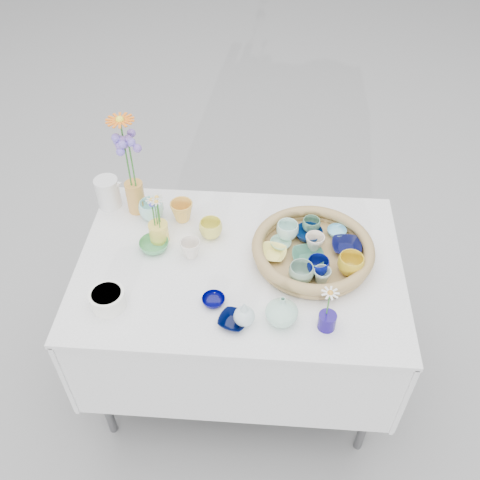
# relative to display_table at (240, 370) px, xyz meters

# --- Properties ---
(ground) EXTENTS (80.00, 80.00, 0.00)m
(ground) POSITION_rel_display_table_xyz_m (0.00, 0.00, 0.00)
(ground) COLOR gray
(display_table) EXTENTS (1.26, 0.86, 0.77)m
(display_table) POSITION_rel_display_table_xyz_m (0.00, 0.00, 0.00)
(display_table) COLOR white
(display_table) RESTS_ON ground
(wicker_tray) EXTENTS (0.47, 0.47, 0.08)m
(wicker_tray) POSITION_rel_display_table_xyz_m (0.28, 0.05, 0.80)
(wicker_tray) COLOR #9E7E48
(wicker_tray) RESTS_ON display_table
(tray_ceramic_0) EXTENTS (0.13, 0.13, 0.03)m
(tray_ceramic_0) POSITION_rel_display_table_xyz_m (0.27, 0.15, 0.80)
(tray_ceramic_0) COLOR #071F52
(tray_ceramic_0) RESTS_ON wicker_tray
(tray_ceramic_1) EXTENTS (0.12, 0.12, 0.03)m
(tray_ceramic_1) POSITION_rel_display_table_xyz_m (0.41, 0.09, 0.80)
(tray_ceramic_1) COLOR #090C38
(tray_ceramic_1) RESTS_ON wicker_tray
(tray_ceramic_2) EXTENTS (0.10, 0.10, 0.08)m
(tray_ceramic_2) POSITION_rel_display_table_xyz_m (0.42, -0.03, 0.82)
(tray_ceramic_2) COLOR gold
(tray_ceramic_2) RESTS_ON wicker_tray
(tray_ceramic_3) EXTENTS (0.14, 0.14, 0.03)m
(tray_ceramic_3) POSITION_rel_display_table_xyz_m (0.26, 0.02, 0.80)
(tray_ceramic_3) COLOR #377257
(tray_ceramic_3) RESTS_ON wicker_tray
(tray_ceramic_4) EXTENTS (0.11, 0.11, 0.07)m
(tray_ceramic_4) POSITION_rel_display_table_xyz_m (0.23, -0.09, 0.82)
(tray_ceramic_4) COLOR gray
(tray_ceramic_4) RESTS_ON wicker_tray
(tray_ceramic_5) EXTENTS (0.08, 0.08, 0.03)m
(tray_ceramic_5) POSITION_rel_display_table_xyz_m (0.16, 0.09, 0.80)
(tray_ceramic_5) COLOR #99CAB4
(tray_ceramic_5) RESTS_ON wicker_tray
(tray_ceramic_6) EXTENTS (0.10, 0.10, 0.07)m
(tray_ceramic_6) POSITION_rel_display_table_xyz_m (0.18, 0.14, 0.82)
(tray_ceramic_6) COLOR silver
(tray_ceramic_6) RESTS_ON wicker_tray
(tray_ceramic_7) EXTENTS (0.10, 0.10, 0.07)m
(tray_ceramic_7) POSITION_rel_display_table_xyz_m (0.29, 0.08, 0.82)
(tray_ceramic_7) COLOR beige
(tray_ceramic_7) RESTS_ON wicker_tray
(tray_ceramic_8) EXTENTS (0.10, 0.10, 0.02)m
(tray_ceramic_8) POSITION_rel_display_table_xyz_m (0.38, 0.17, 0.80)
(tray_ceramic_8) COLOR #72C1DF
(tray_ceramic_8) RESTS_ON wicker_tray
(tray_ceramic_9) EXTENTS (0.10, 0.10, 0.07)m
(tray_ceramic_9) POSITION_rel_display_table_xyz_m (0.30, -0.05, 0.82)
(tray_ceramic_9) COLOR #040B60
(tray_ceramic_9) RESTS_ON wicker_tray
(tray_ceramic_10) EXTENTS (0.13, 0.13, 0.03)m
(tray_ceramic_10) POSITION_rel_display_table_xyz_m (0.13, 0.03, 0.80)
(tray_ceramic_10) COLOR #F7E66A
(tray_ceramic_10) RESTS_ON wicker_tray
(tray_ceramic_11) EXTENTS (0.08, 0.08, 0.06)m
(tray_ceramic_11) POSITION_rel_display_table_xyz_m (0.31, -0.09, 0.81)
(tray_ceramic_11) COLOR #A1BFB4
(tray_ceramic_11) RESTS_ON wicker_tray
(tray_ceramic_12) EXTENTS (0.08, 0.08, 0.06)m
(tray_ceramic_12) POSITION_rel_display_table_xyz_m (0.28, 0.19, 0.81)
(tray_ceramic_12) COLOR #568B6A
(tray_ceramic_12) RESTS_ON wicker_tray
(loose_ceramic_0) EXTENTS (0.11, 0.11, 0.09)m
(loose_ceramic_0) POSITION_rel_display_table_xyz_m (-0.26, 0.24, 0.81)
(loose_ceramic_0) COLOR gold
(loose_ceramic_0) RESTS_ON display_table
(loose_ceramic_1) EXTENTS (0.11, 0.11, 0.07)m
(loose_ceramic_1) POSITION_rel_display_table_xyz_m (-0.13, 0.15, 0.80)
(loose_ceramic_1) COLOR #E0D650
(loose_ceramic_1) RESTS_ON display_table
(loose_ceramic_2) EXTENTS (0.15, 0.15, 0.04)m
(loose_ceramic_2) POSITION_rel_display_table_xyz_m (-0.34, 0.06, 0.78)
(loose_ceramic_2) COLOR #4CA062
(loose_ceramic_2) RESTS_ON display_table
(loose_ceramic_3) EXTENTS (0.11, 0.11, 0.08)m
(loose_ceramic_3) POSITION_rel_display_table_xyz_m (-0.19, 0.03, 0.80)
(loose_ceramic_3) COLOR silver
(loose_ceramic_3) RESTS_ON display_table
(loose_ceramic_4) EXTENTS (0.10, 0.10, 0.03)m
(loose_ceramic_4) POSITION_rel_display_table_xyz_m (-0.08, -0.20, 0.78)
(loose_ceramic_4) COLOR #000044
(loose_ceramic_4) RESTS_ON display_table
(loose_ceramic_5) EXTENTS (0.12, 0.12, 0.08)m
(loose_ceramic_5) POSITION_rel_display_table_xyz_m (-0.39, 0.24, 0.81)
(loose_ceramic_5) COLOR #A0DDD6
(loose_ceramic_5) RESTS_ON display_table
(loose_ceramic_6) EXTENTS (0.13, 0.13, 0.02)m
(loose_ceramic_6) POSITION_rel_display_table_xyz_m (-0.00, -0.29, 0.78)
(loose_ceramic_6) COLOR black
(loose_ceramic_6) RESTS_ON display_table
(fluted_bowl) EXTENTS (0.16, 0.16, 0.07)m
(fluted_bowl) POSITION_rel_display_table_xyz_m (-0.45, -0.24, 0.80)
(fluted_bowl) COLOR white
(fluted_bowl) RESTS_ON display_table
(bud_vase_paleblue) EXTENTS (0.08, 0.08, 0.11)m
(bud_vase_paleblue) POSITION_rel_display_table_xyz_m (0.04, -0.29, 0.82)
(bud_vase_paleblue) COLOR silver
(bud_vase_paleblue) RESTS_ON display_table
(bud_vase_seafoam) EXTENTS (0.12, 0.12, 0.12)m
(bud_vase_seafoam) POSITION_rel_display_table_xyz_m (0.16, -0.27, 0.82)
(bud_vase_seafoam) COLOR #ABE0C7
(bud_vase_seafoam) RESTS_ON display_table
(bud_vase_cobalt) EXTENTS (0.08, 0.08, 0.06)m
(bud_vase_cobalt) POSITION_rel_display_table_xyz_m (0.32, -0.28, 0.80)
(bud_vase_cobalt) COLOR #160865
(bud_vase_cobalt) RESTS_ON display_table
(single_daisy) EXTENTS (0.08, 0.08, 0.13)m
(single_daisy) POSITION_rel_display_table_xyz_m (0.32, -0.27, 0.88)
(single_daisy) COLOR white
(single_daisy) RESTS_ON bud_vase_cobalt
(tall_vase_yellow) EXTENTS (0.10, 0.10, 0.14)m
(tall_vase_yellow) POSITION_rel_display_table_xyz_m (-0.46, 0.28, 0.84)
(tall_vase_yellow) COLOR gold
(tall_vase_yellow) RESTS_ON display_table
(gerbera) EXTENTS (0.14, 0.14, 0.33)m
(gerbera) POSITION_rel_display_table_xyz_m (-0.46, 0.27, 1.06)
(gerbera) COLOR orange
(gerbera) RESTS_ON tall_vase_yellow
(hydrangea) EXTENTS (0.10, 0.10, 0.30)m
(hydrangea) POSITION_rel_display_table_xyz_m (-0.45, 0.27, 1.02)
(hydrangea) COLOR #7959BB
(hydrangea) RESTS_ON tall_vase_yellow
(white_pitcher) EXTENTS (0.15, 0.11, 0.13)m
(white_pitcher) POSITION_rel_display_table_xyz_m (-0.59, 0.31, 0.83)
(white_pitcher) COLOR silver
(white_pitcher) RESTS_ON display_table
(daisy_cup) EXTENTS (0.09, 0.09, 0.08)m
(daisy_cup) POSITION_rel_display_table_xyz_m (-0.33, 0.11, 0.81)
(daisy_cup) COLOR #FFDB53
(daisy_cup) RESTS_ON display_table
(daisy_posy) EXTENTS (0.09, 0.09, 0.14)m
(daisy_posy) POSITION_rel_display_table_xyz_m (-0.33, 0.11, 0.92)
(daisy_posy) COLOR silver
(daisy_posy) RESTS_ON daisy_cup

